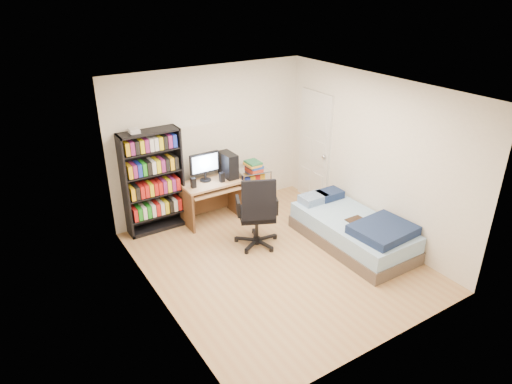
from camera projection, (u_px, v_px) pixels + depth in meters
room at (279, 182)px, 6.10m from camera, size 3.58×4.08×2.58m
media_shelf at (153, 181)px, 7.14m from camera, size 0.93×0.31×1.73m
computer_desk at (215, 183)px, 7.56m from camera, size 0.94×0.55×1.19m
office_chair at (257, 224)px, 6.87m from camera, size 0.91×0.91×1.16m
wire_cart at (253, 177)px, 7.98m from camera, size 0.59×0.46×0.87m
bed at (354, 230)px, 6.94m from camera, size 0.98×1.96×0.56m
door at (315, 148)px, 8.07m from camera, size 0.12×0.80×2.00m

